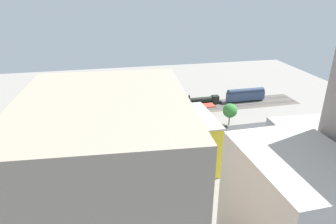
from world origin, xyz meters
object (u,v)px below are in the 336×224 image
at_px(parked_car_3, 189,138).
at_px(parked_car_4, 171,141).
at_px(street_tree_0, 61,129).
at_px(street_tree_5, 80,128).
at_px(parked_car_0, 238,133).
at_px(street_tree_2, 73,127).
at_px(street_tree_4, 113,122).
at_px(platform_canopy_near, 152,110).
at_px(parked_car_1, 221,135).
at_px(freight_coach_far, 107,110).
at_px(tower_crane, 74,129).
at_px(traffic_light, 105,127).
at_px(street_tree_3, 230,111).
at_px(parked_car_2, 205,137).
at_px(box_truck_1, 142,138).
at_px(street_tree_1, 164,120).
at_px(passenger_coach, 246,95).
at_px(box_truck_0, 135,140).
at_px(locomotive, 204,101).
at_px(parked_car_5, 156,142).
at_px(construction_building, 158,144).

xyz_separation_m(parked_car_3, parked_car_4, (6.79, 0.41, -0.13)).
height_order(street_tree_0, street_tree_5, street_tree_5).
xyz_separation_m(parked_car_0, parked_car_3, (18.16, 0.25, 0.10)).
height_order(street_tree_2, street_tree_4, street_tree_4).
relative_size(platform_canopy_near, parked_car_1, 11.68).
height_order(freight_coach_far, parked_car_0, freight_coach_far).
bearing_deg(tower_crane, traffic_light, -103.12).
relative_size(freight_coach_far, tower_crane, 0.63).
bearing_deg(street_tree_3, parked_car_2, 35.31).
height_order(tower_crane, traffic_light, tower_crane).
height_order(box_truck_1, street_tree_4, street_tree_4).
height_order(street_tree_0, street_tree_4, street_tree_4).
height_order(parked_car_4, street_tree_1, street_tree_1).
height_order(freight_coach_far, street_tree_5, street_tree_5).
bearing_deg(parked_car_3, street_tree_1, -50.20).
relative_size(parked_car_1, parked_car_3, 1.07).
bearing_deg(parked_car_3, passenger_coach, -138.53).
bearing_deg(box_truck_0, traffic_light, -36.40).
bearing_deg(parked_car_2, passenger_coach, -133.77).
xyz_separation_m(parked_car_2, box_truck_1, (21.95, -2.22, 0.78)).
height_order(freight_coach_far, parked_car_2, freight_coach_far).
xyz_separation_m(passenger_coach, freight_coach_far, (63.61, 5.82, -0.13)).
distance_m(box_truck_0, street_tree_2, 22.02).
xyz_separation_m(parked_car_4, street_tree_2, (32.61, -8.72, 4.40)).
bearing_deg(street_tree_5, traffic_light, -176.22).
bearing_deg(box_truck_0, parked_car_4, 172.42).
xyz_separation_m(platform_canopy_near, traffic_light, (18.40, 11.96, 0.20)).
bearing_deg(parked_car_0, platform_canopy_near, -35.30).
bearing_deg(locomotive, parked_car_2, 72.04).
bearing_deg(platform_canopy_near, parked_car_2, 127.86).
distance_m(parked_car_3, traffic_light, 29.73).
relative_size(box_truck_0, street_tree_0, 1.30).
xyz_separation_m(passenger_coach, parked_car_5, (47.98, 31.93, -2.57)).
bearing_deg(construction_building, platform_canopy_near, -97.20).
xyz_separation_m(parked_car_0, traffic_light, (46.54, -7.96, 3.46)).
relative_size(construction_building, street_tree_5, 3.99).
height_order(tower_crane, street_tree_5, tower_crane).
bearing_deg(parked_car_4, construction_building, 63.29).
xyz_separation_m(parked_car_4, tower_crane, (28.36, 20.45, 17.38)).
height_order(street_tree_1, traffic_light, street_tree_1).
relative_size(freight_coach_far, street_tree_1, 2.83).
xyz_separation_m(parked_car_4, construction_building, (6.72, 13.36, 6.88)).
bearing_deg(street_tree_5, parked_car_2, 169.97).
bearing_deg(parked_car_2, parked_car_4, 2.41).
distance_m(parked_car_4, tower_crane, 39.05).
bearing_deg(parked_car_4, traffic_light, -21.79).
relative_size(tower_crane, street_tree_2, 3.63).
relative_size(construction_building, street_tree_2, 3.86).
relative_size(locomotive, street_tree_2, 2.07).
xyz_separation_m(passenger_coach, box_truck_1, (52.31, 29.48, -1.68)).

